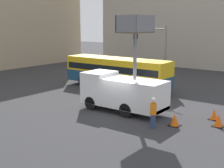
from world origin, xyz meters
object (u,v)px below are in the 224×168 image
Objects in this scene: road_worker_directing at (159,92)px; traffic_cone_far_side at (214,115)px; road_worker_near_truck at (153,113)px; utility_truck at (123,90)px; traffic_cone_near_truck at (219,121)px; traffic_cone_mid_road at (175,120)px; city_bus at (117,71)px; traffic_light_pole at (155,46)px.

road_worker_directing reaches higher than traffic_cone_far_side.
road_worker_near_truck is 5.98m from road_worker_directing.
utility_truck is 8.64× the size of traffic_cone_near_truck.
traffic_cone_mid_road is at bearing 124.19° from traffic_cone_near_truck.
road_worker_near_truck is 2.40× the size of traffic_cone_mid_road.
city_bus is at bearing 69.56° from traffic_cone_far_side.
traffic_light_pole is at bearing 48.84° from traffic_cone_near_truck.
road_worker_near_truck is 2.61× the size of traffic_cone_far_side.
traffic_cone_near_truck is 0.99× the size of traffic_cone_mid_road.
utility_truck is 6.70m from traffic_cone_near_truck.
utility_truck is 3.56× the size of road_worker_near_truck.
traffic_light_pole is at bearing -139.32° from city_bus.
road_worker_directing is 2.59× the size of traffic_cone_far_side.
city_bus is at bearing -124.50° from road_worker_directing.
city_bus is 5.74× the size of road_worker_directing.
city_bus is 5.68× the size of road_worker_near_truck.
traffic_cone_near_truck is at bearing 153.04° from city_bus.
traffic_light_pole reaches higher than traffic_cone_near_truck.
road_worker_near_truck reaches higher than traffic_cone_near_truck.
city_bus is at bearing -114.90° from road_worker_near_truck.
traffic_cone_far_side is (-6.49, -8.13, -3.71)m from traffic_light_pole.
city_bus is 12.68m from traffic_cone_near_truck.
city_bus reaches higher than road_worker_directing.
road_worker_near_truck is (-7.88, -8.44, -0.79)m from city_bus.
traffic_cone_mid_road reaches higher than traffic_cone_far_side.
traffic_cone_mid_road is (-6.72, -9.29, -1.36)m from city_bus.
utility_truck reaches higher than road_worker_directing.
traffic_cone_far_side is at bearing -128.60° from traffic_light_pole.
traffic_cone_far_side is at bearing 157.15° from city_bus.
road_worker_near_truck is 1.55m from traffic_cone_mid_road.
traffic_cone_near_truck is at bearing -131.16° from traffic_light_pole.
traffic_cone_mid_road is (-0.67, -4.36, -1.21)m from utility_truck.
city_bus is 6.44m from road_worker_directing.
traffic_cone_mid_road is at bearing -144.15° from traffic_light_pole.
city_bus reaches higher than road_worker_near_truck.
road_worker_directing is (3.57, -0.96, -0.65)m from utility_truck.
utility_truck reaches higher than road_worker_near_truck.
traffic_cone_mid_road is (-1.48, 2.18, 0.00)m from traffic_cone_near_truck.
utility_truck is 9.31× the size of traffic_cone_far_side.
city_bus is 11.58m from road_worker_near_truck.
road_worker_directing is 2.37× the size of traffic_cone_mid_road.
road_worker_near_truck is 2.42× the size of traffic_cone_near_truck.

